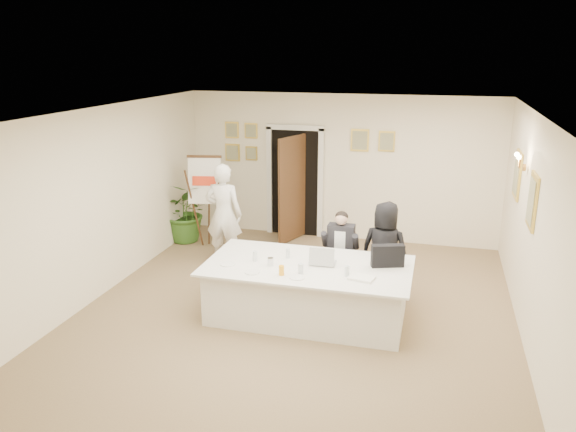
{
  "coord_description": "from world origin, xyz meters",
  "views": [
    {
      "loc": [
        1.78,
        -6.99,
        3.59
      ],
      "look_at": [
        -0.27,
        0.6,
        1.24
      ],
      "focal_mm": 35.0,
      "sensor_mm": 36.0,
      "label": 1
    }
  ],
  "objects_px": {
    "laptop": "(323,254)",
    "conference_table": "(308,290)",
    "laptop_bag": "(388,256)",
    "flip_chart": "(206,206)",
    "seated_man": "(340,251)",
    "paper_stack": "(361,278)",
    "standing_man": "(224,214)",
    "standing_woman": "(384,250)",
    "oj_glass": "(281,270)",
    "steel_jug": "(270,262)",
    "potted_palm": "(187,211)"
  },
  "relations": [
    {
      "from": "standing_man",
      "to": "seated_man",
      "type": "bearing_deg",
      "value": 161.54
    },
    {
      "from": "standing_man",
      "to": "oj_glass",
      "type": "xyz_separation_m",
      "value": [
        1.62,
        -2.09,
        -0.04
      ]
    },
    {
      "from": "flip_chart",
      "to": "oj_glass",
      "type": "bearing_deg",
      "value": -51.3
    },
    {
      "from": "laptop",
      "to": "paper_stack",
      "type": "height_order",
      "value": "laptop"
    },
    {
      "from": "laptop_bag",
      "to": "oj_glass",
      "type": "height_order",
      "value": "laptop_bag"
    },
    {
      "from": "laptop",
      "to": "conference_table",
      "type": "bearing_deg",
      "value": -155.05
    },
    {
      "from": "standing_man",
      "to": "laptop",
      "type": "distance_m",
      "value": 2.57
    },
    {
      "from": "seated_man",
      "to": "oj_glass",
      "type": "height_order",
      "value": "seated_man"
    },
    {
      "from": "seated_man",
      "to": "oj_glass",
      "type": "distance_m",
      "value": 1.55
    },
    {
      "from": "laptop_bag",
      "to": "oj_glass",
      "type": "xyz_separation_m",
      "value": [
        -1.3,
        -0.66,
        -0.09
      ]
    },
    {
      "from": "conference_table",
      "to": "standing_woman",
      "type": "bearing_deg",
      "value": 45.17
    },
    {
      "from": "potted_palm",
      "to": "laptop_bag",
      "type": "xyz_separation_m",
      "value": [
        4.03,
        -2.33,
        0.33
      ]
    },
    {
      "from": "oj_glass",
      "to": "conference_table",
      "type": "bearing_deg",
      "value": 61.02
    },
    {
      "from": "laptop_bag",
      "to": "standing_man",
      "type": "bearing_deg",
      "value": 134.3
    },
    {
      "from": "paper_stack",
      "to": "potted_palm",
      "type": "bearing_deg",
      "value": 142.78
    },
    {
      "from": "seated_man",
      "to": "laptop",
      "type": "relative_size",
      "value": 3.53
    },
    {
      "from": "conference_table",
      "to": "paper_stack",
      "type": "relative_size",
      "value": 8.83
    },
    {
      "from": "seated_man",
      "to": "laptop_bag",
      "type": "xyz_separation_m",
      "value": [
        0.78,
        -0.79,
        0.29
      ]
    },
    {
      "from": "conference_table",
      "to": "seated_man",
      "type": "relative_size",
      "value": 2.19
    },
    {
      "from": "paper_stack",
      "to": "laptop",
      "type": "bearing_deg",
      "value": 144.77
    },
    {
      "from": "seated_man",
      "to": "standing_man",
      "type": "bearing_deg",
      "value": 159.55
    },
    {
      "from": "flip_chart",
      "to": "steel_jug",
      "type": "bearing_deg",
      "value": -51.43
    },
    {
      "from": "oj_glass",
      "to": "laptop_bag",
      "type": "bearing_deg",
      "value": 27.06
    },
    {
      "from": "potted_palm",
      "to": "steel_jug",
      "type": "relative_size",
      "value": 10.81
    },
    {
      "from": "seated_man",
      "to": "paper_stack",
      "type": "height_order",
      "value": "seated_man"
    },
    {
      "from": "flip_chart",
      "to": "laptop",
      "type": "relative_size",
      "value": 4.75
    },
    {
      "from": "flip_chart",
      "to": "oj_glass",
      "type": "xyz_separation_m",
      "value": [
        2.24,
        -2.8,
        0.05
      ]
    },
    {
      "from": "oj_glass",
      "to": "standing_woman",
      "type": "bearing_deg",
      "value": 49.55
    },
    {
      "from": "standing_woman",
      "to": "oj_glass",
      "type": "distance_m",
      "value": 1.83
    },
    {
      "from": "seated_man",
      "to": "flip_chart",
      "type": "bearing_deg",
      "value": 150.32
    },
    {
      "from": "conference_table",
      "to": "laptop",
      "type": "distance_m",
      "value": 0.56
    },
    {
      "from": "seated_man",
      "to": "laptop_bag",
      "type": "distance_m",
      "value": 1.14
    },
    {
      "from": "standing_man",
      "to": "oj_glass",
      "type": "height_order",
      "value": "standing_man"
    },
    {
      "from": "paper_stack",
      "to": "standing_woman",
      "type": "bearing_deg",
      "value": 82.39
    },
    {
      "from": "paper_stack",
      "to": "steel_jug",
      "type": "xyz_separation_m",
      "value": [
        -1.26,
        0.14,
        0.04
      ]
    },
    {
      "from": "flip_chart",
      "to": "laptop_bag",
      "type": "distance_m",
      "value": 4.13
    },
    {
      "from": "steel_jug",
      "to": "laptop_bag",
      "type": "bearing_deg",
      "value": 13.91
    },
    {
      "from": "standing_woman",
      "to": "paper_stack",
      "type": "relative_size",
      "value": 4.66
    },
    {
      "from": "conference_table",
      "to": "flip_chart",
      "type": "relative_size",
      "value": 1.63
    },
    {
      "from": "conference_table",
      "to": "laptop",
      "type": "height_order",
      "value": "laptop"
    },
    {
      "from": "paper_stack",
      "to": "oj_glass",
      "type": "xyz_separation_m",
      "value": [
        -1.02,
        -0.14,
        0.05
      ]
    },
    {
      "from": "standing_woman",
      "to": "laptop",
      "type": "distance_m",
      "value": 1.14
    },
    {
      "from": "steel_jug",
      "to": "seated_man",
      "type": "bearing_deg",
      "value": 57.09
    },
    {
      "from": "conference_table",
      "to": "standing_man",
      "type": "relative_size",
      "value": 1.59
    },
    {
      "from": "conference_table",
      "to": "laptop",
      "type": "relative_size",
      "value": 7.74
    },
    {
      "from": "paper_stack",
      "to": "steel_jug",
      "type": "distance_m",
      "value": 1.27
    },
    {
      "from": "laptop_bag",
      "to": "laptop",
      "type": "bearing_deg",
      "value": 168.01
    },
    {
      "from": "standing_man",
      "to": "laptop",
      "type": "relative_size",
      "value": 4.88
    },
    {
      "from": "flip_chart",
      "to": "potted_palm",
      "type": "relative_size",
      "value": 1.44
    },
    {
      "from": "laptop_bag",
      "to": "steel_jug",
      "type": "xyz_separation_m",
      "value": [
        -1.53,
        -0.38,
        -0.1
      ]
    }
  ]
}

